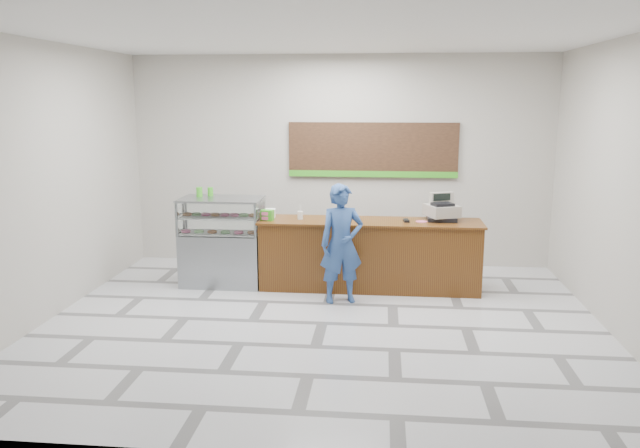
# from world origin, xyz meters

# --- Properties ---
(floor) EXTENTS (7.00, 7.00, 0.00)m
(floor) POSITION_xyz_m (0.00, 0.00, 0.00)
(floor) COLOR silver
(floor) RESTS_ON ground
(back_wall) EXTENTS (7.00, 0.00, 7.00)m
(back_wall) POSITION_xyz_m (0.00, 3.00, 1.75)
(back_wall) COLOR #B3AEA4
(back_wall) RESTS_ON floor
(ceiling) EXTENTS (7.00, 7.00, 0.00)m
(ceiling) POSITION_xyz_m (0.00, 0.00, 3.50)
(ceiling) COLOR silver
(ceiling) RESTS_ON back_wall
(sales_counter) EXTENTS (3.26, 0.76, 1.03)m
(sales_counter) POSITION_xyz_m (0.55, 1.55, 0.52)
(sales_counter) COLOR #583310
(sales_counter) RESTS_ON floor
(display_case) EXTENTS (1.22, 0.72, 1.33)m
(display_case) POSITION_xyz_m (-1.67, 1.55, 0.68)
(display_case) COLOR gray
(display_case) RESTS_ON floor
(menu_board) EXTENTS (2.80, 0.06, 0.90)m
(menu_board) POSITION_xyz_m (0.55, 2.96, 1.93)
(menu_board) COLOR black
(menu_board) RESTS_ON back_wall
(cash_register) EXTENTS (0.55, 0.56, 0.40)m
(cash_register) POSITION_xyz_m (1.59, 1.69, 1.18)
(cash_register) COLOR black
(cash_register) RESTS_ON sales_counter
(card_terminal) EXTENTS (0.09, 0.15, 0.04)m
(card_terminal) POSITION_xyz_m (1.07, 1.50, 1.05)
(card_terminal) COLOR black
(card_terminal) RESTS_ON sales_counter
(serving_tray) EXTENTS (0.35, 0.25, 0.02)m
(serving_tray) POSITION_xyz_m (0.09, 1.64, 1.04)
(serving_tray) COLOR #74D81A
(serving_tray) RESTS_ON sales_counter
(napkin_box) EXTENTS (0.16, 0.16, 0.13)m
(napkin_box) POSITION_xyz_m (-0.95, 1.66, 1.09)
(napkin_box) COLOR white
(napkin_box) RESTS_ON sales_counter
(straw_cup) EXTENTS (0.08, 0.08, 0.12)m
(straw_cup) POSITION_xyz_m (-0.48, 1.55, 1.09)
(straw_cup) COLOR silver
(straw_cup) RESTS_ON sales_counter
(promo_box) EXTENTS (0.19, 0.14, 0.16)m
(promo_box) POSITION_xyz_m (-0.95, 1.42, 1.11)
(promo_box) COLOR green
(promo_box) RESTS_ON sales_counter
(donut_decal) EXTENTS (0.17, 0.17, 0.00)m
(donut_decal) POSITION_xyz_m (1.29, 1.55, 1.03)
(donut_decal) COLOR #D25786
(donut_decal) RESTS_ON sales_counter
(green_cup_left) EXTENTS (0.09, 0.09, 0.14)m
(green_cup_left) POSITION_xyz_m (-2.03, 1.65, 1.40)
(green_cup_left) COLOR green
(green_cup_left) RESTS_ON display_case
(green_cup_right) EXTENTS (0.08, 0.08, 0.13)m
(green_cup_right) POSITION_xyz_m (-1.89, 1.75, 1.39)
(green_cup_right) COLOR green
(green_cup_right) RESTS_ON display_case
(customer) EXTENTS (0.69, 0.55, 1.65)m
(customer) POSITION_xyz_m (0.18, 0.90, 0.83)
(customer) COLOR navy
(customer) RESTS_ON floor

